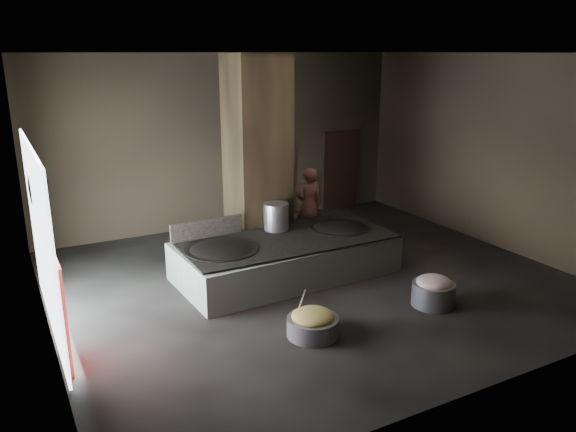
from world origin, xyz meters
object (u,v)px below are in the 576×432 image
meat_basin (433,294)px  stock_pot (276,216)px  cook (309,205)px  veg_basin (313,327)px  wok_right (339,231)px  hearth_platform (286,257)px  wok_left (222,253)px

meat_basin → stock_pot: bearing=118.0°
cook → veg_basin: 4.80m
wok_right → veg_basin: bearing=-130.4°
hearth_platform → meat_basin: size_ratio=5.68×
hearth_platform → wok_left: 1.49m
wok_left → stock_pot: size_ratio=2.42×
hearth_platform → stock_pot: size_ratio=7.67×
wok_right → stock_pot: (-1.30, 0.50, 0.38)m
hearth_platform → wok_left: bearing=179.3°
cook → meat_basin: bearing=99.5°
stock_pot → cook: cook is taller
wok_right → veg_basin: wok_right is taller
stock_pot → meat_basin: (1.66, -3.13, -0.91)m
wok_left → meat_basin: (3.16, -2.53, -0.53)m
meat_basin → hearth_platform: bearing=123.6°
hearth_platform → wok_right: (1.35, 0.05, 0.36)m
wok_right → cook: cook is taller
wok_right → cook: size_ratio=0.70×
meat_basin → cook: bearing=93.2°
cook → veg_basin: (-2.32, -4.14, -0.77)m
cook → veg_basin: bearing=67.0°
stock_pot → meat_basin: 3.66m
hearth_platform → veg_basin: 2.68m
wok_right → meat_basin: size_ratio=1.67×
wok_right → stock_pot: bearing=159.0°
veg_basin → meat_basin: meat_basin is taller
cook → meat_basin: (0.24, -4.19, -0.72)m
meat_basin → veg_basin: bearing=178.9°
hearth_platform → wok_left: (-1.45, -0.05, 0.36)m
wok_left → meat_basin: wok_left is taller
hearth_platform → wok_right: bearing=-0.5°
stock_pot → veg_basin: (-0.89, -3.08, -0.97)m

